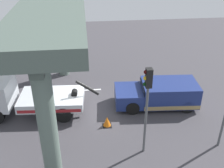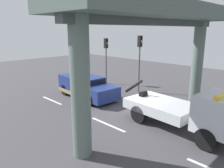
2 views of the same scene
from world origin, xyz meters
name	(u,v)px [view 1 (image 1 of 2)]	position (x,y,z in m)	size (l,w,h in m)	color
ground_plane	(83,110)	(0.00, 0.00, -0.05)	(60.00, 40.00, 0.10)	#423F44
lane_stripe_west	(165,86)	(-6.00, -2.37, 0.00)	(2.60, 0.16, 0.01)	silver
lane_stripe_mid	(83,90)	(0.00, -2.37, 0.00)	(2.60, 0.16, 0.01)	silver
tow_truck_white	(19,96)	(3.78, -0.05, 1.20)	(7.32, 2.77, 2.46)	silver
towed_van_green	(160,94)	(-4.94, 0.00, 0.78)	(5.32, 2.50, 1.58)	navy
overpass_structure	(51,24)	(1.42, 0.00, 5.55)	(3.60, 12.39, 6.49)	#596B60
traffic_light_far	(147,94)	(-2.98, 4.15, 3.38)	(0.39, 0.32, 4.66)	#515456
traffic_cone_orange	(107,122)	(-1.34, 1.88, 0.29)	(0.51, 0.51, 0.60)	orange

